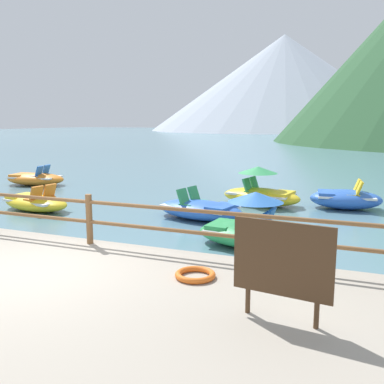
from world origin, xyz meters
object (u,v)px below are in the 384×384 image
object	(u,v)px
pedal_boat_5	(36,202)
pedal_boat_3	(345,199)
pedal_boat_1	(250,229)
pedal_boat_4	(200,209)
pedal_boat_2	(35,179)
sign_board	(282,261)
life_ring	(195,275)
pedal_boat_0	(261,192)

from	to	relation	value
pedal_boat_5	pedal_boat_3	bearing A→B (deg)	23.32
pedal_boat_1	pedal_boat_5	bearing A→B (deg)	169.62
pedal_boat_1	pedal_boat_4	world-z (taller)	pedal_boat_1
pedal_boat_2	pedal_boat_3	distance (m)	12.41
pedal_boat_5	sign_board	bearing A→B (deg)	-32.58
pedal_boat_5	life_ring	bearing A→B (deg)	-32.58
pedal_boat_0	pedal_boat_4	bearing A→B (deg)	-113.59
pedal_boat_4	pedal_boat_5	world-z (taller)	pedal_boat_4
pedal_boat_3	pedal_boat_5	xyz separation A→B (m)	(-8.76, -3.78, -0.06)
pedal_boat_2	pedal_boat_4	size ratio (longest dim) A/B	0.96
life_ring	pedal_boat_4	xyz separation A→B (m)	(-1.90, 5.26, -0.17)
pedal_boat_2	pedal_boat_4	bearing A→B (deg)	-20.59
sign_board	pedal_boat_2	distance (m)	15.31
pedal_boat_2	life_ring	bearing A→B (deg)	-38.82
life_ring	pedal_boat_0	size ratio (longest dim) A/B	0.22
sign_board	pedal_boat_0	distance (m)	9.06
pedal_boat_3	pedal_boat_0	bearing A→B (deg)	-171.91
sign_board	pedal_boat_3	xyz separation A→B (m)	(0.38, 9.13, -0.81)
pedal_boat_2	pedal_boat_4	world-z (taller)	pedal_boat_2
life_ring	pedal_boat_5	distance (m)	8.25
pedal_boat_2	sign_board	bearing A→B (deg)	-38.14
life_ring	pedal_boat_0	distance (m)	7.89
pedal_boat_2	pedal_boat_5	distance (m)	5.48
sign_board	pedal_boat_1	bearing A→B (deg)	108.73
sign_board	life_ring	size ratio (longest dim) A/B	1.95
sign_board	pedal_boat_4	bearing A→B (deg)	118.31
life_ring	pedal_boat_3	distance (m)	8.41
pedal_boat_3	pedal_boat_5	bearing A→B (deg)	-156.68
life_ring	pedal_boat_3	world-z (taller)	pedal_boat_3
sign_board	pedal_boat_5	size ratio (longest dim) A/B	0.46
pedal_boat_0	pedal_boat_3	world-z (taller)	pedal_boat_0
pedal_boat_2	pedal_boat_3	bearing A→B (deg)	-1.43
sign_board	life_ring	distance (m)	1.83
pedal_boat_0	pedal_boat_3	xyz separation A→B (m)	(2.57, 0.37, -0.09)
pedal_boat_2	pedal_boat_0	bearing A→B (deg)	-3.94
pedal_boat_2	pedal_boat_4	distance (m)	9.29
pedal_boat_0	pedal_boat_4	size ratio (longest dim) A/B	0.99
pedal_boat_0	pedal_boat_1	bearing A→B (deg)	-80.18
sign_board	pedal_boat_3	size ratio (longest dim) A/B	0.52
sign_board	pedal_boat_1	xyz separation A→B (m)	(-1.38, 4.07, -0.73)
pedal_boat_3	pedal_boat_4	distance (m)	4.74
pedal_boat_3	pedal_boat_5	size ratio (longest dim) A/B	0.89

